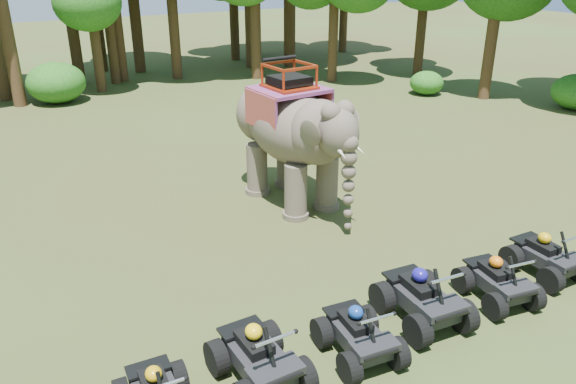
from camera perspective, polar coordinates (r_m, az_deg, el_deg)
name	(u,v)px	position (r m, az deg, el deg)	size (l,w,h in m)	color
ground	(315,293)	(12.13, 2.78, -10.26)	(110.00, 110.00, 0.00)	#47381E
elephant	(291,134)	(15.64, 0.31, 5.91)	(2.11, 4.79, 4.02)	brown
atv_1	(258,350)	(9.63, -3.02, -15.75)	(1.28, 1.75, 1.30)	black
atv_2	(359,328)	(10.24, 7.24, -13.58)	(1.17, 1.60, 1.19)	black
atv_3	(424,291)	(11.28, 13.60, -9.79)	(1.32, 1.81, 1.34)	black
atv_4	(499,276)	(12.39, 20.64, -7.94)	(1.16, 1.58, 1.17)	black
atv_5	(548,251)	(13.72, 24.91, -5.44)	(1.19, 1.63, 1.21)	black
tree_0	(93,25)	(30.22, -19.18, 15.76)	(4.64, 4.64, 6.63)	#195114
tree_2	(255,0)	(31.79, -3.40, 18.88)	(5.88, 5.88, 8.40)	#195114
tree_3	(334,13)	(31.12, 4.68, 17.63)	(5.03, 5.03, 7.19)	#195114
tree_4	(423,4)	(33.57, 13.60, 18.04)	(5.46, 5.46, 7.80)	#195114
tree_5	(495,11)	(28.80, 20.32, 16.87)	(5.73, 5.73, 8.19)	#195114
tree_28	(1,1)	(28.56, -27.16, 16.86)	(6.49, 6.49, 9.27)	#195114
tree_32	(108,13)	(31.95, -17.83, 16.90)	(5.12, 5.12, 7.31)	#195114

